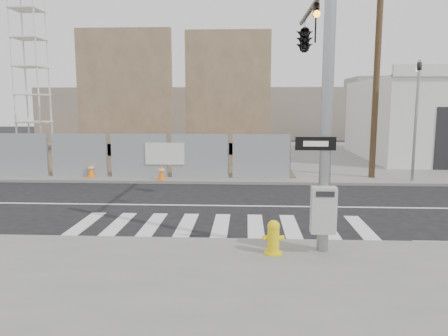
{
  "coord_description": "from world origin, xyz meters",
  "views": [
    {
      "loc": [
        0.72,
        -14.66,
        3.51
      ],
      "look_at": [
        -0.01,
        -0.54,
        1.4
      ],
      "focal_mm": 35.0,
      "sensor_mm": 36.0,
      "label": 1
    }
  ],
  "objects_px": {
    "fire_hydrant": "(273,237)",
    "traffic_cone_c": "(91,170)",
    "crane_tower": "(28,25)",
    "traffic_cone_b": "(30,168)",
    "traffic_cone_d": "(161,172)",
    "signal_pole": "(311,57)"
  },
  "relations": [
    {
      "from": "crane_tower",
      "to": "traffic_cone_d",
      "type": "distance_m",
      "value": 19.42
    },
    {
      "from": "traffic_cone_d",
      "to": "signal_pole",
      "type": "bearing_deg",
      "value": -48.84
    },
    {
      "from": "crane_tower",
      "to": "traffic_cone_b",
      "type": "height_order",
      "value": "crane_tower"
    },
    {
      "from": "crane_tower",
      "to": "traffic_cone_b",
      "type": "relative_size",
      "value": 25.37
    },
    {
      "from": "signal_pole",
      "to": "fire_hydrant",
      "type": "xyz_separation_m",
      "value": [
        -1.15,
        -3.06,
        -4.27
      ]
    },
    {
      "from": "crane_tower",
      "to": "fire_hydrant",
      "type": "xyz_separation_m",
      "value": [
        16.35,
        -22.1,
        -8.52
      ]
    },
    {
      "from": "signal_pole",
      "to": "crane_tower",
      "type": "bearing_deg",
      "value": 132.57
    },
    {
      "from": "crane_tower",
      "to": "traffic_cone_c",
      "type": "xyz_separation_m",
      "value": [
        8.56,
        -12.12,
        -8.57
      ]
    },
    {
      "from": "traffic_cone_b",
      "to": "traffic_cone_d",
      "type": "height_order",
      "value": "traffic_cone_b"
    },
    {
      "from": "signal_pole",
      "to": "traffic_cone_d",
      "type": "xyz_separation_m",
      "value": [
        -5.55,
        6.35,
        -4.32
      ]
    },
    {
      "from": "crane_tower",
      "to": "traffic_cone_c",
      "type": "height_order",
      "value": "crane_tower"
    },
    {
      "from": "crane_tower",
      "to": "traffic_cone_c",
      "type": "bearing_deg",
      "value": -54.78
    },
    {
      "from": "signal_pole",
      "to": "fire_hydrant",
      "type": "relative_size",
      "value": 8.94
    },
    {
      "from": "signal_pole",
      "to": "crane_tower",
      "type": "distance_m",
      "value": 26.21
    },
    {
      "from": "crane_tower",
      "to": "fire_hydrant",
      "type": "distance_m",
      "value": 28.78
    },
    {
      "from": "fire_hydrant",
      "to": "crane_tower",
      "type": "bearing_deg",
      "value": 110.92
    },
    {
      "from": "fire_hydrant",
      "to": "traffic_cone_d",
      "type": "relative_size",
      "value": 1.11
    },
    {
      "from": "signal_pole",
      "to": "traffic_cone_c",
      "type": "relative_size",
      "value": 10.14
    },
    {
      "from": "signal_pole",
      "to": "fire_hydrant",
      "type": "bearing_deg",
      "value": -110.59
    },
    {
      "from": "traffic_cone_b",
      "to": "fire_hydrant",
      "type": "bearing_deg",
      "value": -43.69
    },
    {
      "from": "fire_hydrant",
      "to": "traffic_cone_c",
      "type": "relative_size",
      "value": 1.13
    },
    {
      "from": "signal_pole",
      "to": "crane_tower",
      "type": "height_order",
      "value": "crane_tower"
    }
  ]
}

